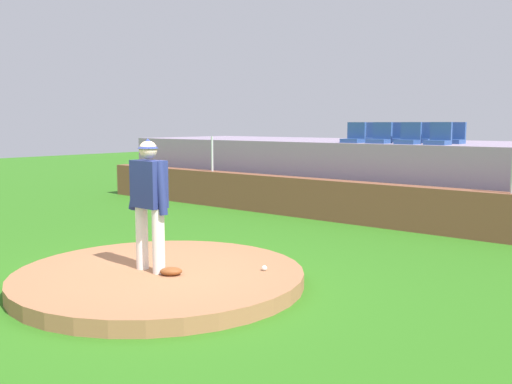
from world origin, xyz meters
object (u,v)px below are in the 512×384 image
object	(u,v)px
fielding_glove	(171,271)
pitcher	(149,195)
stadium_chair_1	(380,137)
stadium_chair_2	(409,137)
baseball	(264,268)
stadium_chair_6	(424,136)
stadium_chair_0	(354,136)
stadium_chair_5	(397,136)
stadium_chair_3	(439,138)
stadium_chair_7	(454,137)
stadium_chair_4	(373,136)

from	to	relation	value
fielding_glove	pitcher	bearing A→B (deg)	144.47
stadium_chair_1	stadium_chair_2	distance (m)	0.74
stadium_chair_1	stadium_chair_2	world-z (taller)	same
baseball	stadium_chair_1	bearing A→B (deg)	103.40
fielding_glove	stadium_chair_6	size ratio (longest dim) A/B	0.60
baseball	stadium_chair_0	xyz separation A→B (m)	(-2.18, 6.25, 1.68)
stadium_chair_2	pitcher	bearing A→B (deg)	86.45
fielding_glove	stadium_chair_5	size ratio (longest dim) A/B	0.60
stadium_chair_0	stadium_chair_3	xyz separation A→B (m)	(2.12, 0.01, 0.00)
fielding_glove	stadium_chair_7	size ratio (longest dim) A/B	0.60
stadium_chair_5	stadium_chair_6	bearing A→B (deg)	177.95
stadium_chair_5	baseball	bearing A→B (deg)	101.85
stadium_chair_0	stadium_chair_2	xyz separation A→B (m)	(1.42, 0.01, 0.00)
baseball	stadium_chair_3	size ratio (longest dim) A/B	0.15
stadium_chair_0	baseball	bearing A→B (deg)	109.19
pitcher	stadium_chair_2	world-z (taller)	stadium_chair_2
pitcher	stadium_chair_7	bearing A→B (deg)	83.69
stadium_chair_2	stadium_chair_4	distance (m)	1.69
stadium_chair_2	stadium_chair_3	distance (m)	0.70
pitcher	stadium_chair_0	bearing A→B (deg)	99.22
pitcher	stadium_chair_4	size ratio (longest dim) A/B	3.66
stadium_chair_0	stadium_chair_5	xyz separation A→B (m)	(0.67, 0.94, 0.00)
pitcher	stadium_chair_3	size ratio (longest dim) A/B	3.66
stadium_chair_1	stadium_chair_4	bearing A→B (deg)	-53.60
stadium_chair_0	stadium_chair_7	world-z (taller)	same
stadium_chair_0	stadium_chair_7	xyz separation A→B (m)	(2.11, 0.92, 0.00)
stadium_chair_4	stadium_chair_5	world-z (taller)	same
baseball	fielding_glove	size ratio (longest dim) A/B	0.25
stadium_chair_6	stadium_chair_2	bearing A→B (deg)	92.53
pitcher	stadium_chair_6	world-z (taller)	stadium_chair_6
pitcher	stadium_chair_3	xyz separation A→B (m)	(1.15, 7.27, 0.66)
stadium_chair_2	stadium_chair_5	world-z (taller)	same
stadium_chair_7	stadium_chair_1	bearing A→B (deg)	31.33
pitcher	stadium_chair_7	xyz separation A→B (m)	(1.14, 8.17, 0.66)
pitcher	stadium_chair_6	xyz separation A→B (m)	(0.41, 8.18, 0.66)
baseball	stadium_chair_3	xyz separation A→B (m)	(-0.06, 6.26, 1.68)
pitcher	stadium_chair_4	xyz separation A→B (m)	(-0.95, 8.20, 0.66)
baseball	pitcher	bearing A→B (deg)	-140.23
stadium_chair_0	stadium_chair_4	bearing A→B (deg)	-90.81
pitcher	stadium_chair_3	world-z (taller)	stadium_chair_3
baseball	stadium_chair_6	world-z (taller)	stadium_chair_6
stadium_chair_2	stadium_chair_4	world-z (taller)	same
stadium_chair_2	stadium_chair_7	distance (m)	1.14
stadium_chair_4	stadium_chair_2	bearing A→B (deg)	146.25
stadium_chair_4	baseball	bearing A→B (deg)	106.73
stadium_chair_7	stadium_chair_3	bearing A→B (deg)	90.63
fielding_glove	stadium_chair_2	bearing A→B (deg)	50.58
stadium_chair_5	stadium_chair_7	distance (m)	1.44
stadium_chair_3	pitcher	bearing A→B (deg)	80.98
fielding_glove	stadium_chair_0	world-z (taller)	stadium_chair_0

